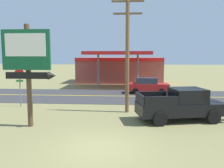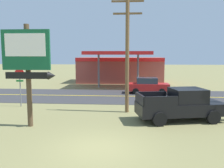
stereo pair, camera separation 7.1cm
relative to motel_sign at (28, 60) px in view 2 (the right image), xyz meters
The scene contains 9 objects.
ground_plane 6.20m from the motel_sign, 33.78° to the right, with size 180.00×180.00×0.00m, color olive.
road_asphalt 11.64m from the motel_sign, 68.03° to the left, with size 140.00×8.00×0.02m, color #333335.
road_centre_line 11.64m from the motel_sign, 68.03° to the left, with size 126.00×0.20×0.01m, color gold.
motel_sign is the anchor object (origin of this frame).
stop_sign 6.10m from the motel_sign, 120.22° to the left, with size 0.80×0.08×2.95m.
utility_pole 6.57m from the motel_sign, 36.11° to the left, with size 2.15×0.26×8.01m.
gas_station 22.65m from the motel_sign, 79.81° to the left, with size 12.00×11.50×4.40m.
pickup_black_parked_on_lawn 9.23m from the motel_sign, 12.97° to the left, with size 5.50×3.05×1.96m.
car_red_near_lane 14.54m from the motel_sign, 59.15° to the left, with size 4.20×2.00×1.64m.
Camera 2 is at (1.40, -9.73, 3.97)m, focal length 38.28 mm.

